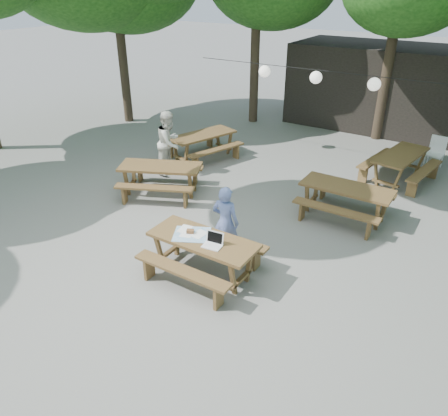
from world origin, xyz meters
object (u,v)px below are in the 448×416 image
object	(u,v)px
main_picnic_table	(203,255)
second_person	(169,143)
picnic_table_nw	(161,179)
plastic_chair	(434,159)
woman	(225,222)

from	to	relation	value
main_picnic_table	second_person	world-z (taller)	second_person
picnic_table_nw	second_person	world-z (taller)	second_person
plastic_chair	woman	bearing A→B (deg)	-105.58
picnic_table_nw	main_picnic_table	bearing A→B (deg)	-63.25
picnic_table_nw	plastic_chair	distance (m)	7.75
picnic_table_nw	woman	size ratio (longest dim) A/B	1.61
main_picnic_table	second_person	distance (m)	4.86
main_picnic_table	plastic_chair	bearing A→B (deg)	70.82
second_person	plastic_chair	distance (m)	7.51
picnic_table_nw	plastic_chair	size ratio (longest dim) A/B	2.66
second_person	picnic_table_nw	bearing A→B (deg)	-162.66
picnic_table_nw	woman	xyz separation A→B (m)	(2.85, -1.49, 0.35)
woman	plastic_chair	world-z (taller)	woman
main_picnic_table	woman	size ratio (longest dim) A/B	1.35
picnic_table_nw	woman	bearing A→B (deg)	-52.90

